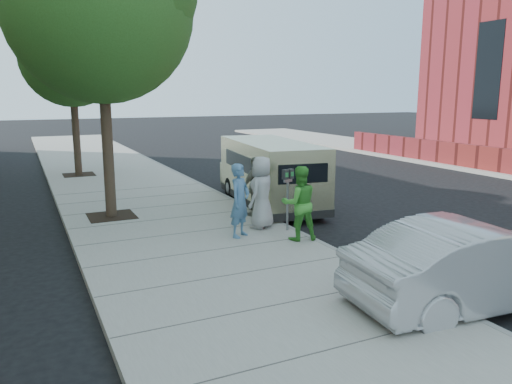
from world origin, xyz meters
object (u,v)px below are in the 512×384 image
Objects in this scene: parking_meter at (288,186)px; person_striped_polo at (256,186)px; person_officer at (240,201)px; van at (269,172)px; person_green_shirt at (299,203)px; tree_near at (101,2)px; person_gray_shirt at (262,192)px; tree_far at (72,53)px; sedan at (476,264)px.

person_striped_polo is (-0.05, 1.63, -0.27)m from parking_meter.
van is at bearing 17.42° from person_officer.
person_green_shirt reaches higher than parking_meter.
tree_near reaches higher than person_green_shirt.
person_officer reaches higher than parking_meter.
tree_near is 4.50× the size of person_officer.
tree_near is at bearing -45.26° from person_striped_polo.
parking_meter is 1.66m from person_striped_polo.
parking_meter is 0.84m from person_green_shirt.
van is 3.81m from person_officer.
person_striped_polo is (3.45, -1.58, -4.61)m from tree_near.
parking_meter is at bearing -42.53° from tree_near.
person_striped_polo is at bearing -145.27° from person_gray_shirt.
van is 3.30× the size of person_green_shirt.
person_green_shirt is 1.05× the size of person_striped_polo.
tree_near reaches higher than person_officer.
tree_near is at bearing -174.94° from van.
person_striped_polo is (3.45, -9.18, -3.95)m from tree_far.
person_gray_shirt is (-1.20, 5.26, 0.31)m from sedan.
person_green_shirt is (3.36, -11.61, -3.91)m from tree_far.
tree_near is 4.34× the size of person_gray_shirt.
van is 3.27× the size of person_officer.
person_striped_polo is (0.10, 2.43, -0.04)m from person_green_shirt.
sedan is at bearing 66.49° from person_gray_shirt.
sedan is 4.10m from person_green_shirt.
tree_near reaches higher than sedan.
van is at bearing -149.09° from person_striped_polo.
person_gray_shirt is (3.06, -10.34, -3.87)m from tree_far.
tree_far is at bearing 19.88° from sedan.
person_gray_shirt reaches higher than sedan.
tree_far is at bearing -61.34° from person_green_shirt.
tree_far is 1.19× the size of van.
person_gray_shirt is (0.78, 0.48, 0.03)m from person_officer.
parking_meter is 3.22m from van.
person_striped_polo reaches higher than sedan.
person_green_shirt is at bearing -100.23° from van.
person_officer is 2.02m from person_striped_polo.
tree_near is 6.11m from person_gray_shirt.
person_green_shirt is at bearing 17.29° from sedan.
person_gray_shirt is at bearing -3.91° from person_officer.
person_officer is at bearing -119.69° from van.
tree_near is at bearing 89.62° from person_officer.
van is (1.06, 3.04, -0.17)m from parking_meter.
sedan is at bearing -74.75° from tree_far.
person_striped_polo is (0.40, 1.16, -0.08)m from person_gray_shirt.
tree_far reaches higher than person_green_shirt.
tree_near is at bearing 121.94° from parking_meter.
tree_near is 5.97m from person_striped_polo.
tree_far is (-0.00, 7.60, -0.66)m from tree_near.
person_officer reaches higher than person_striped_polo.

